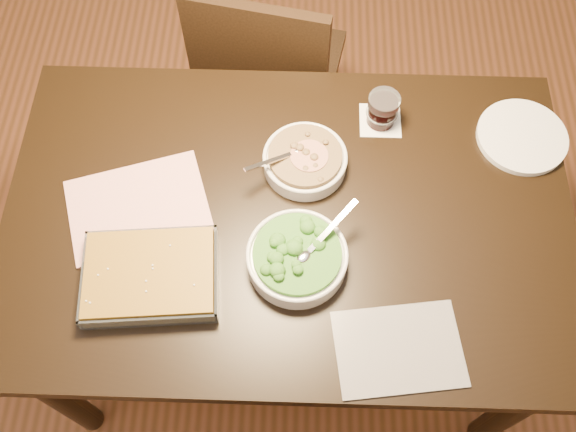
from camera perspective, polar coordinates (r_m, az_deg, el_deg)
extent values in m
plane|color=#422512|center=(2.26, 0.03, -8.83)|extent=(4.00, 4.00, 0.00)
cube|color=black|center=(1.58, 0.04, -0.21)|extent=(1.40, 0.90, 0.04)
cube|color=black|center=(1.65, 0.04, -1.34)|extent=(1.26, 0.76, 0.08)
cylinder|color=black|center=(1.93, -19.77, -14.77)|extent=(0.07, 0.07, 0.71)
cylinder|color=black|center=(1.91, 19.36, -15.93)|extent=(0.07, 0.07, 0.71)
cylinder|color=black|center=(2.19, -16.14, 4.27)|extent=(0.07, 0.07, 0.71)
cylinder|color=black|center=(2.18, 16.91, 3.40)|extent=(0.07, 0.07, 0.71)
cube|color=#C43840|center=(1.62, -13.19, 0.79)|extent=(0.39, 0.34, 0.01)
cube|color=#26272E|center=(1.46, 9.80, -11.55)|extent=(0.30, 0.23, 0.00)
cube|color=white|center=(1.73, 8.19, 8.39)|extent=(0.11, 0.11, 0.00)
cylinder|color=silver|center=(1.62, 1.51, 4.82)|extent=(0.21, 0.21, 0.04)
torus|color=silver|center=(1.60, 1.53, 5.28)|extent=(0.21, 0.21, 0.01)
cylinder|color=#38250F|center=(1.60, 1.53, 5.35)|extent=(0.18, 0.18, 0.02)
cube|color=silver|center=(1.57, -0.41, 4.59)|extent=(0.12, 0.08, 0.04)
cylinder|color=maroon|center=(1.59, 1.90, 5.38)|extent=(0.09, 0.09, 0.00)
cylinder|color=silver|center=(1.49, 0.80, -3.85)|extent=(0.23, 0.23, 0.04)
torus|color=silver|center=(1.47, 0.82, -3.43)|extent=(0.24, 0.24, 0.01)
cylinder|color=#135415|center=(1.46, 0.82, -3.36)|extent=(0.21, 0.21, 0.02)
cube|color=silver|center=(1.47, 2.85, -1.28)|extent=(0.12, 0.12, 0.05)
cube|color=silver|center=(1.52, -11.95, -5.58)|extent=(0.32, 0.25, 0.01)
cube|color=#5B370D|center=(1.50, -12.14, -5.18)|extent=(0.31, 0.23, 0.05)
cube|color=silver|center=(1.55, -11.94, -1.49)|extent=(0.31, 0.03, 0.04)
cube|color=silver|center=(1.46, -12.31, -9.18)|extent=(0.31, 0.03, 0.04)
cube|color=silver|center=(1.48, -6.38, -5.02)|extent=(0.03, 0.22, 0.04)
cube|color=silver|center=(1.54, -17.65, -5.38)|extent=(0.03, 0.22, 0.04)
cylinder|color=black|center=(1.71, 8.34, 9.09)|extent=(0.07, 0.07, 0.07)
cylinder|color=silver|center=(1.67, 8.55, 10.03)|extent=(0.08, 0.08, 0.02)
cylinder|color=silver|center=(1.78, 20.07, 6.64)|extent=(0.23, 0.23, 0.02)
cube|color=black|center=(2.25, -1.24, 12.86)|extent=(0.50, 0.50, 0.04)
cylinder|color=black|center=(2.51, 3.95, 11.81)|extent=(0.04, 0.04, 0.41)
cylinder|color=black|center=(2.30, 2.19, 5.06)|extent=(0.04, 0.04, 0.41)
cylinder|color=black|center=(2.56, -4.19, 13.21)|extent=(0.04, 0.04, 0.41)
cylinder|color=black|center=(2.36, -6.48, 6.70)|extent=(0.04, 0.04, 0.41)
cube|color=black|center=(1.94, -2.74, 13.32)|extent=(0.42, 0.12, 0.45)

